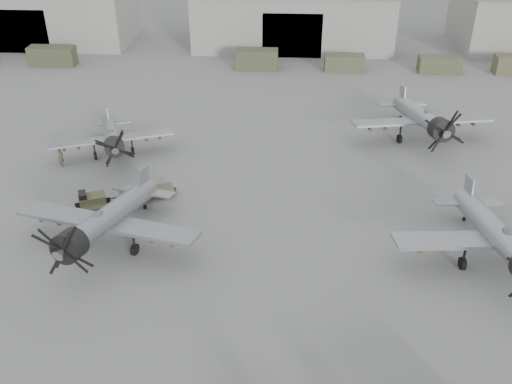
% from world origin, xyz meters
% --- Properties ---
extents(ground, '(220.00, 220.00, 0.00)m').
position_xyz_m(ground, '(0.00, 0.00, 0.00)').
color(ground, slate).
rests_on(ground, ground).
extents(hangar_left, '(29.00, 14.80, 8.70)m').
position_xyz_m(hangar_left, '(-38.00, 61.96, 4.37)').
color(hangar_left, gray).
rests_on(hangar_left, ground).
extents(hangar_center, '(29.00, 14.80, 8.70)m').
position_xyz_m(hangar_center, '(0.00, 61.96, 4.37)').
color(hangar_center, gray).
rests_on(hangar_center, ground).
extents(support_truck_1, '(6.05, 2.20, 2.51)m').
position_xyz_m(support_truck_1, '(-31.71, 50.00, 1.25)').
color(support_truck_1, '#383E28').
rests_on(support_truck_1, ground).
extents(support_truck_3, '(5.48, 2.20, 2.57)m').
position_xyz_m(support_truck_3, '(-4.54, 50.00, 1.29)').
color(support_truck_3, '#3C432C').
rests_on(support_truck_3, ground).
extents(support_truck_4, '(5.09, 2.20, 2.06)m').
position_xyz_m(support_truck_4, '(6.84, 50.00, 1.03)').
color(support_truck_4, '#444B31').
rests_on(support_truck_4, ground).
extents(support_truck_5, '(5.36, 2.20, 2.06)m').
position_xyz_m(support_truck_5, '(19.01, 50.00, 1.03)').
color(support_truck_5, '#43472E').
rests_on(support_truck_5, ground).
extents(aircraft_mid_1, '(13.56, 12.20, 5.39)m').
position_xyz_m(aircraft_mid_1, '(-12.94, 9.70, 2.45)').
color(aircraft_mid_1, gray).
rests_on(aircraft_mid_1, ground).
extents(aircraft_mid_2, '(14.00, 12.60, 5.58)m').
position_xyz_m(aircraft_mid_2, '(13.81, 9.00, 2.54)').
color(aircraft_mid_2, gray).
rests_on(aircraft_mid_2, ground).
extents(aircraft_far_0, '(11.22, 10.12, 4.52)m').
position_xyz_m(aircraft_far_0, '(-16.40, 24.01, 2.06)').
color(aircraft_far_0, gray).
rests_on(aircraft_far_0, ground).
extents(aircraft_far_1, '(13.68, 12.31, 5.43)m').
position_xyz_m(aircraft_far_1, '(12.63, 28.81, 2.47)').
color(aircraft_far_1, gray).
rests_on(aircraft_far_1, ground).
extents(tug_trailer, '(7.52, 4.29, 1.52)m').
position_xyz_m(tug_trailer, '(-14.22, 15.90, 0.57)').
color(tug_trailer, '#44452D').
rests_on(tug_trailer, ground).
extents(ground_crew, '(0.66, 0.81, 1.93)m').
position_xyz_m(ground_crew, '(-20.61, 21.97, 0.96)').
color(ground_crew, '#42422B').
rests_on(ground_crew, ground).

